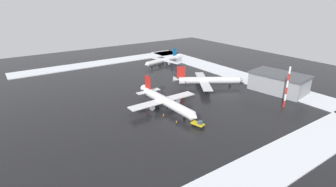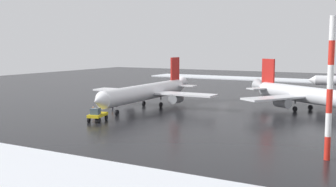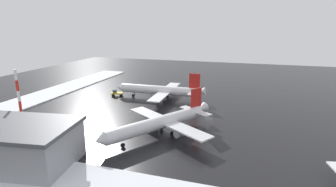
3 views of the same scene
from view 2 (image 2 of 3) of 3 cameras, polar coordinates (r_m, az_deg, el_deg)
name	(u,v)px [view 2 (image 2 of 3)]	position (r m, az deg, el deg)	size (l,w,h in m)	color
ground_plane	(223,100)	(105.99, 7.49, -0.90)	(240.00, 240.00, 0.00)	black
snow_bank_right	(288,80)	(169.69, 15.98, 1.75)	(14.00, 116.00, 0.45)	white
airplane_parked_portside	(147,92)	(91.79, -2.84, 0.23)	(36.02, 29.80, 10.71)	white
airplane_far_rear	(311,95)	(90.38, 18.81, -0.24)	(26.97, 31.42, 10.55)	silver
pushback_tug	(97,114)	(76.56, -9.59, -2.81)	(5.02, 3.34, 2.50)	gold
ground_crew_mid_apron	(93,110)	(84.20, -10.07, -2.19)	(0.36, 0.36, 1.71)	black
ground_crew_by_nose_gear	(113,105)	(90.22, -7.51, -1.57)	(0.36, 0.36, 1.71)	black
antenna_mast	(330,89)	(52.80, 21.08, 0.57)	(0.70, 0.70, 17.00)	red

